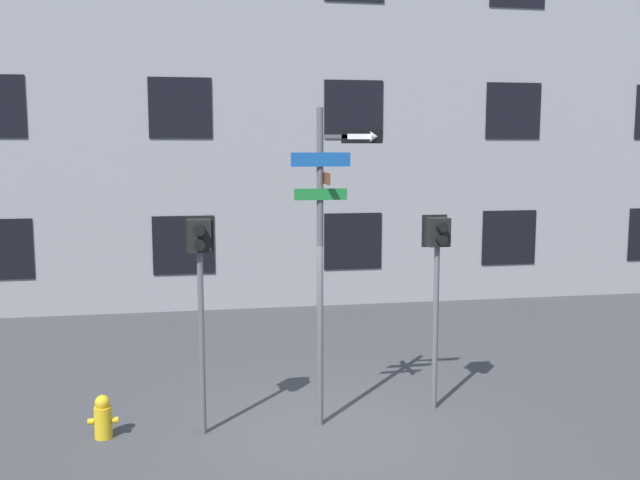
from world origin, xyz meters
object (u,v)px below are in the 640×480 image
(pedestrian_signal_left, at_px, (200,266))
(fire_hydrant, at_px, (103,417))
(street_sign_pole, at_px, (325,241))
(pedestrian_signal_right, at_px, (437,259))

(pedestrian_signal_left, relative_size, fire_hydrant, 5.00)
(street_sign_pole, distance_m, fire_hydrant, 3.74)
(pedestrian_signal_right, bearing_deg, fire_hydrant, -176.76)
(pedestrian_signal_left, distance_m, fire_hydrant, 2.39)
(street_sign_pole, xyz_separation_m, pedestrian_signal_right, (1.69, 0.33, -0.34))
(street_sign_pole, bearing_deg, pedestrian_signal_left, -179.18)
(pedestrian_signal_right, height_order, fire_hydrant, pedestrian_signal_right)
(pedestrian_signal_left, height_order, pedestrian_signal_right, pedestrian_signal_left)
(pedestrian_signal_left, bearing_deg, street_sign_pole, 0.82)
(street_sign_pole, relative_size, pedestrian_signal_right, 1.52)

